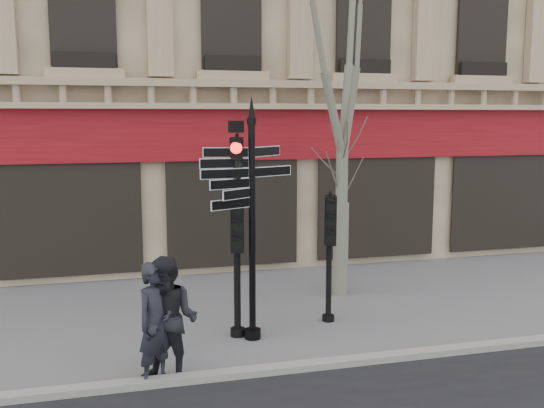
{
  "coord_description": "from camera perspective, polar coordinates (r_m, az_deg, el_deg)",
  "views": [
    {
      "loc": [
        -2.9,
        -10.25,
        4.05
      ],
      "look_at": [
        -0.08,
        0.6,
        2.43
      ],
      "focal_mm": 40.0,
      "sensor_mm": 36.0,
      "label": 1
    }
  ],
  "objects": [
    {
      "name": "pedestrian_b",
      "position": [
        9.49,
        -9.71,
        -10.75
      ],
      "size": [
        1.19,
        1.09,
        1.96
      ],
      "primitive_type": "imported",
      "rotation": [
        0.0,
        0.0,
        -0.47
      ],
      "color": "black",
      "rests_on": "ground"
    },
    {
      "name": "ground",
      "position": [
        11.4,
        1.17,
        -12.57
      ],
      "size": [
        80.0,
        80.0,
        0.0
      ],
      "primitive_type": "plane",
      "color": "slate",
      "rests_on": "ground"
    },
    {
      "name": "traffic_signal_main",
      "position": [
        10.94,
        -3.36,
        0.14
      ],
      "size": [
        0.5,
        0.41,
        3.98
      ],
      "rotation": [
        0.0,
        0.0,
        -0.25
      ],
      "color": "black",
      "rests_on": "ground"
    },
    {
      "name": "traffic_signal_secondary",
      "position": [
        11.92,
        5.42,
        -2.84
      ],
      "size": [
        0.5,
        0.42,
        2.53
      ],
      "rotation": [
        0.0,
        0.0,
        -0.3
      ],
      "color": "black",
      "rests_on": "ground"
    },
    {
      "name": "pedestrian_a",
      "position": [
        9.49,
        -10.88,
        -11.01
      ],
      "size": [
        0.82,
        0.79,
        1.89
      ],
      "primitive_type": "imported",
      "rotation": [
        0.0,
        0.0,
        0.71
      ],
      "color": "black",
      "rests_on": "ground"
    },
    {
      "name": "fingerpost",
      "position": [
        10.74,
        -1.9,
        2.43
      ],
      "size": [
        2.22,
        2.22,
        4.41
      ],
      "rotation": [
        0.0,
        0.0,
        0.23
      ],
      "color": "black",
      "rests_on": "ground"
    },
    {
      "name": "plane_tree",
      "position": [
        13.68,
        6.81,
        15.34
      ],
      "size": [
        3.09,
        3.09,
        8.2
      ],
      "color": "gray",
      "rests_on": "ground"
    },
    {
      "name": "kerb",
      "position": [
        10.13,
        3.4,
        -14.96
      ],
      "size": [
        80.0,
        0.25,
        0.12
      ],
      "primitive_type": "cube",
      "color": "gray",
      "rests_on": "ground"
    }
  ]
}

